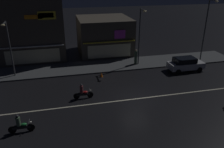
{
  "coord_description": "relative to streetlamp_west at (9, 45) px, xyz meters",
  "views": [
    {
      "loc": [
        -6.53,
        -17.84,
        10.7
      ],
      "look_at": [
        -1.49,
        3.46,
        1.28
      ],
      "focal_mm": 36.43,
      "sensor_mm": 36.0,
      "label": 1
    }
  ],
  "objects": [
    {
      "name": "motorcycle_opposite_lane",
      "position": [
        7.08,
        -6.72,
        -3.25
      ],
      "size": [
        1.9,
        0.6,
        1.52
      ],
      "rotation": [
        0.0,
        0.0,
        -0.08
      ],
      "color": "black",
      "rests_on": "ground"
    },
    {
      "name": "parked_car_near_kerb",
      "position": [
        20.12,
        -2.65,
        -3.02
      ],
      "size": [
        4.3,
        1.98,
        1.67
      ],
      "color": "silver",
      "rests_on": "ground"
    },
    {
      "name": "lane_divider_stripe",
      "position": [
        11.93,
        -8.03,
        -3.88
      ],
      "size": [
        31.71,
        0.16,
        0.01
      ],
      "primitive_type": "cube",
      "color": "beige",
      "rests_on": "ground"
    },
    {
      "name": "streetlamp_west",
      "position": [
        0.0,
        0.0,
        0.0
      ],
      "size": [
        0.44,
        1.64,
        6.25
      ],
      "color": "#47494C",
      "rests_on": "sidewalk_far"
    },
    {
      "name": "ground_plane",
      "position": [
        11.93,
        -8.03,
        -3.88
      ],
      "size": [
        140.0,
        140.0,
        0.0
      ],
      "primitive_type": "plane",
      "color": "black"
    },
    {
      "name": "streetlamp_mid",
      "position": [
        15.16,
        0.32,
        0.44
      ],
      "size": [
        0.44,
        1.64,
        7.08
      ],
      "color": "#47494C",
      "rests_on": "sidewalk_far"
    },
    {
      "name": "sidewalk_far",
      "position": [
        11.93,
        1.05,
        -3.81
      ],
      "size": [
        33.38,
        4.36,
        0.14
      ],
      "primitive_type": "cube",
      "color": "#424447",
      "rests_on": "ground"
    },
    {
      "name": "traffic_cone",
      "position": [
        9.74,
        -2.19,
        -3.61
      ],
      "size": [
        0.36,
        0.36,
        0.55
      ],
      "primitive_type": "cone",
      "color": "orange",
      "rests_on": "ground"
    },
    {
      "name": "pedestrian_on_sidewalk",
      "position": [
        14.84,
        0.63,
        -2.83
      ],
      "size": [
        0.38,
        0.38,
        1.96
      ],
      "rotation": [
        0.0,
        0.0,
        0.55
      ],
      "color": "#4C664C",
      "rests_on": "sidewalk_far"
    },
    {
      "name": "streetlamp_east",
      "position": [
        24.13,
        0.02,
        0.91
      ],
      "size": [
        0.44,
        1.64,
        8.0
      ],
      "color": "#47494C",
      "rests_on": "sidewalk_far"
    },
    {
      "name": "storefront_left_block",
      "position": [
        1.91,
        6.9,
        0.54
      ],
      "size": [
        8.38,
        7.51,
        8.86
      ],
      "color": "#4C443A",
      "rests_on": "ground"
    },
    {
      "name": "motorcycle_trailing_far",
      "position": [
        2.0,
        -10.78,
        -3.25
      ],
      "size": [
        1.9,
        0.6,
        1.52
      ],
      "rotation": [
        0.0,
        0.0,
        3.04
      ],
      "color": "black",
      "rests_on": "ground"
    },
    {
      "name": "storefront_center_block",
      "position": [
        11.93,
        6.94,
        -1.28
      ],
      "size": [
        7.49,
        7.6,
        5.21
      ],
      "color": "#4C443A",
      "rests_on": "ground"
    }
  ]
}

